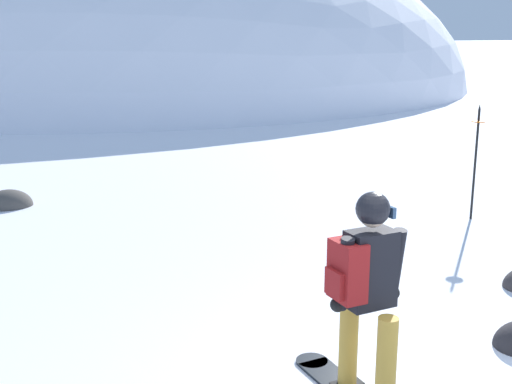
# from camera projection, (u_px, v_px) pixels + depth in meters

# --- Properties ---
(ridge_peak_main) EXTENTS (34.55, 31.09, 16.24)m
(ridge_peak_main) POSITION_uv_depth(u_px,v_px,m) (127.00, 87.00, 33.57)
(ridge_peak_main) COLOR white
(ridge_peak_main) RESTS_ON ground
(snowboarder_main) EXTENTS (0.64, 1.83, 1.71)m
(snowboarder_main) POSITION_uv_depth(u_px,v_px,m) (366.00, 297.00, 4.85)
(snowboarder_main) COLOR black
(snowboarder_main) RESTS_ON ground
(piste_marker_near) EXTENTS (0.20, 0.20, 1.77)m
(piste_marker_near) POSITION_uv_depth(u_px,v_px,m) (476.00, 154.00, 9.90)
(piste_marker_near) COLOR black
(piste_marker_near) RESTS_ON ground
(rock_small) EXTENTS (0.79, 0.67, 0.55)m
(rock_small) POSITION_uv_depth(u_px,v_px,m) (8.00, 206.00, 10.88)
(rock_small) COLOR #4C4742
(rock_small) RESTS_ON ground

